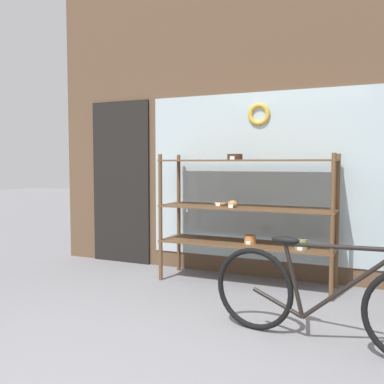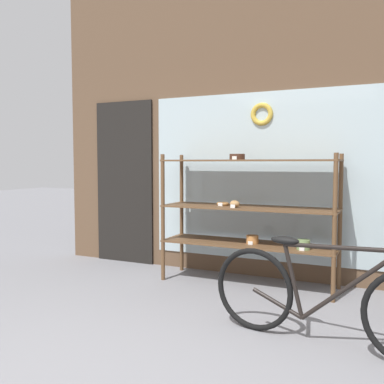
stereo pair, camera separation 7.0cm
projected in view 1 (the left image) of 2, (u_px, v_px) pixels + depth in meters
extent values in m
cube|color=brown|center=(244.00, 110.00, 4.92)|extent=(4.99, 0.08, 3.83)
cube|color=silver|center=(259.00, 177.00, 4.85)|extent=(2.65, 0.02, 1.90)
cube|color=black|center=(121.00, 182.00, 5.59)|extent=(0.84, 0.03, 2.10)
torus|color=gold|center=(259.00, 114.00, 4.78)|extent=(0.26, 0.06, 0.26)
cylinder|color=brown|center=(160.00, 218.00, 4.73)|extent=(0.04, 0.04, 1.40)
cylinder|color=brown|center=(332.00, 228.00, 4.00)|extent=(0.04, 0.04, 1.40)
cylinder|color=brown|center=(179.00, 213.00, 5.16)|extent=(0.04, 0.04, 1.40)
cylinder|color=brown|center=(337.00, 221.00, 4.43)|extent=(0.04, 0.04, 1.40)
cube|color=brown|center=(246.00, 244.00, 4.60)|extent=(1.86, 0.51, 0.02)
cube|color=brown|center=(246.00, 207.00, 4.57)|extent=(1.86, 0.51, 0.02)
cube|color=brown|center=(246.00, 160.00, 4.53)|extent=(1.86, 0.51, 0.02)
cylinder|color=#7A995B|center=(301.00, 244.00, 4.26)|extent=(0.13, 0.13, 0.10)
cube|color=white|center=(300.00, 249.00, 4.20)|extent=(0.05, 0.00, 0.04)
ellipsoid|color=#AD7F4C|center=(233.00, 204.00, 4.49)|extent=(0.11, 0.09, 0.07)
cube|color=white|center=(231.00, 206.00, 4.44)|extent=(0.05, 0.00, 0.04)
cylinder|color=#C67F42|center=(250.00, 239.00, 4.56)|extent=(0.13, 0.13, 0.09)
cube|color=white|center=(248.00, 243.00, 4.50)|extent=(0.05, 0.00, 0.04)
torus|color=#B27A42|center=(220.00, 204.00, 4.70)|extent=(0.14, 0.14, 0.04)
cube|color=white|center=(218.00, 204.00, 4.63)|extent=(0.05, 0.00, 0.04)
cylinder|color=#422619|center=(235.00, 157.00, 4.59)|extent=(0.16, 0.16, 0.06)
cube|color=white|center=(232.00, 158.00, 4.51)|extent=(0.05, 0.00, 0.04)
torus|color=black|center=(254.00, 289.00, 3.34)|extent=(0.65, 0.16, 0.65)
cylinder|color=black|center=(349.00, 286.00, 2.94)|extent=(0.66, 0.15, 0.59)
cylinder|color=black|center=(339.00, 247.00, 2.96)|extent=(0.78, 0.17, 0.07)
cylinder|color=black|center=(294.00, 280.00, 3.16)|extent=(0.17, 0.06, 0.54)
cylinder|color=black|center=(277.00, 302.00, 3.24)|extent=(0.40, 0.10, 0.18)
ellipsoid|color=black|center=(285.00, 240.00, 3.18)|extent=(0.23, 0.13, 0.06)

